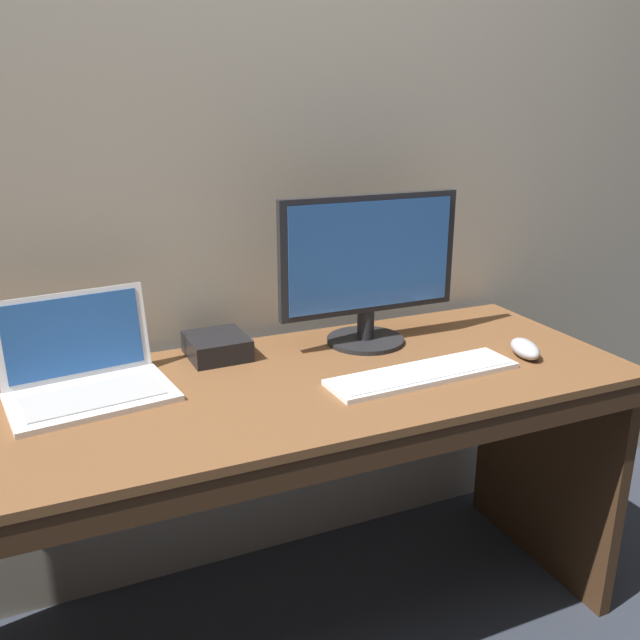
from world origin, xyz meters
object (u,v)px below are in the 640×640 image
Objects in this scene: laptop_white at (86,377)px; wired_keyboard at (423,373)px; external_drive_box at (217,346)px; computer_mouse at (525,349)px; external_monitor at (369,267)px.

laptop_white is 0.77× the size of wired_keyboard.
laptop_white is at bearing -161.73° from external_drive_box.
wired_keyboard is 0.53m from external_drive_box.
external_drive_box reaches higher than computer_mouse.
computer_mouse is at bearing 1.02° from wired_keyboard.
laptop_white is at bearing 163.79° from wired_keyboard.
wired_keyboard is 0.31m from computer_mouse.
external_monitor is 0.45m from computer_mouse.
external_drive_box is at bearing 170.06° from external_monitor.
wired_keyboard is 4.14× the size of computer_mouse.
wired_keyboard is (0.74, -0.22, -0.03)m from laptop_white.
external_monitor is 0.33m from wired_keyboard.
laptop_white is at bearing -176.97° from external_monitor.
wired_keyboard is (0.02, -0.25, -0.21)m from external_monitor.
external_drive_box is (0.33, 0.11, -0.01)m from laptop_white.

